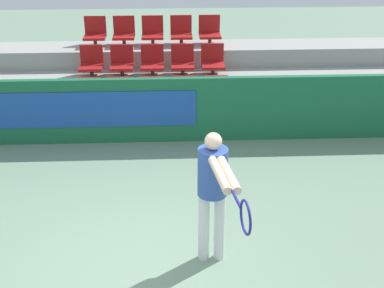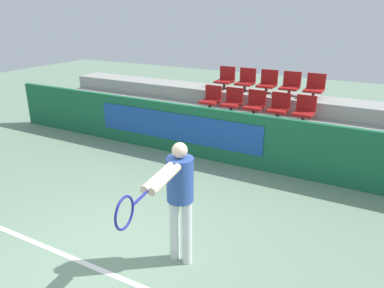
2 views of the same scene
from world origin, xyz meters
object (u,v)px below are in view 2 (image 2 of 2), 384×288
stadium_chair_5 (211,98)px  stadium_chair_8 (279,107)px  stadium_chair_10 (225,79)px  tennis_player (178,192)px  stadium_chair_4 (293,136)px  stadium_chair_1 (217,124)px  stadium_chair_3 (266,132)px  stadium_chair_2 (241,128)px  stadium_chair_12 (268,83)px  stadium_chair_14 (315,87)px  stadium_chair_11 (246,80)px  stadium_chair_13 (290,85)px  stadium_chair_6 (232,101)px  stadium_chair_7 (255,104)px  stadium_chair_9 (305,110)px  stadium_chair_0 (195,121)px

stadium_chair_5 → stadium_chair_8: (1.75, 0.00, 0.00)m
stadium_chair_5 → stadium_chair_10: (0.00, 0.86, 0.36)m
stadium_chair_10 → tennis_player: bearing=-71.2°
stadium_chair_4 → stadium_chair_1: bearing=180.0°
stadium_chair_8 → stadium_chair_3: bearing=-90.0°
stadium_chair_2 → stadium_chair_12: 1.86m
stadium_chair_14 → stadium_chair_5: bearing=-159.8°
stadium_chair_3 → stadium_chair_8: stadium_chair_8 is taller
stadium_chair_3 → stadium_chair_11: 2.20m
stadium_chair_8 → stadium_chair_10: stadium_chair_10 is taller
stadium_chair_13 → tennis_player: bearing=-88.0°
stadium_chair_2 → stadium_chair_6: bearing=124.2°
stadium_chair_12 → stadium_chair_7: bearing=-90.0°
stadium_chair_2 → stadium_chair_7: size_ratio=1.00×
stadium_chair_6 → stadium_chair_8: 1.17m
stadium_chair_1 → stadium_chair_9: 1.98m
stadium_chair_2 → stadium_chair_5: stadium_chair_5 is taller
stadium_chair_14 → tennis_player: bearing=-93.8°
stadium_chair_2 → stadium_chair_13: stadium_chair_13 is taller
stadium_chair_8 → stadium_chair_1: bearing=-143.7°
stadium_chair_1 → stadium_chair_2: 0.58m
stadium_chair_7 → stadium_chair_14: bearing=36.3°
stadium_chair_0 → stadium_chair_10: bearing=90.0°
stadium_chair_7 → stadium_chair_13: stadium_chair_13 is taller
stadium_chair_8 → stadium_chair_0: bearing=-153.9°
stadium_chair_8 → stadium_chair_12: 1.10m
stadium_chair_10 → stadium_chair_12: (1.17, 0.00, 0.00)m
tennis_player → stadium_chair_11: bearing=95.3°
stadium_chair_6 → stadium_chair_13: size_ratio=1.00×
stadium_chair_4 → stadium_chair_5: (-2.34, 0.86, 0.36)m
stadium_chair_3 → stadium_chair_9: size_ratio=1.00×
tennis_player → stadium_chair_12: bearing=89.7°
stadium_chair_13 → stadium_chair_0: bearing=-135.6°
stadium_chair_1 → tennis_player: tennis_player is taller
stadium_chair_4 → stadium_chair_9: stadium_chair_9 is taller
stadium_chair_3 → stadium_chair_11: bearing=124.2°
stadium_chair_1 → stadium_chair_3: bearing=0.0°
stadium_chair_0 → stadium_chair_6: stadium_chair_6 is taller
stadium_chair_7 → stadium_chair_14: stadium_chair_14 is taller
stadium_chair_0 → stadium_chair_11: size_ratio=1.00×
stadium_chair_6 → stadium_chair_14: 1.98m
stadium_chair_5 → stadium_chair_7: same height
stadium_chair_0 → stadium_chair_7: stadium_chair_7 is taller
stadium_chair_0 → stadium_chair_5: (0.00, 0.86, 0.36)m
stadium_chair_8 → stadium_chair_7: bearing=180.0°
stadium_chair_7 → stadium_chair_10: 1.49m
stadium_chair_10 → stadium_chair_12: same height
stadium_chair_4 → stadium_chair_13: stadium_chair_13 is taller
stadium_chair_7 → stadium_chair_8: 0.58m
stadium_chair_11 → stadium_chair_0: bearing=-108.8°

